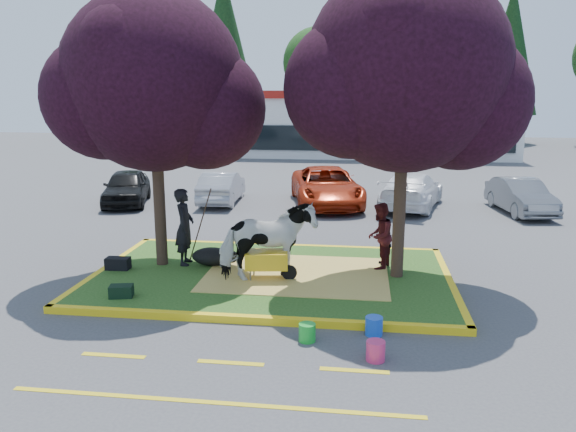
# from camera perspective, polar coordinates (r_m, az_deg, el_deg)

# --- Properties ---
(ground) EXTENTS (90.00, 90.00, 0.00)m
(ground) POSITION_cam_1_polar(r_m,az_deg,el_deg) (13.27, -1.69, -6.45)
(ground) COLOR #424244
(ground) RESTS_ON ground
(median_island) EXTENTS (8.00, 5.00, 0.15)m
(median_island) POSITION_cam_1_polar(r_m,az_deg,el_deg) (13.24, -1.69, -6.15)
(median_island) COLOR #224B17
(median_island) RESTS_ON ground
(curb_near) EXTENTS (8.30, 0.16, 0.15)m
(curb_near) POSITION_cam_1_polar(r_m,az_deg,el_deg) (10.87, -3.88, -10.45)
(curb_near) COLOR yellow
(curb_near) RESTS_ON ground
(curb_far) EXTENTS (8.30, 0.16, 0.15)m
(curb_far) POSITION_cam_1_polar(r_m,az_deg,el_deg) (15.68, -0.19, -3.16)
(curb_far) COLOR yellow
(curb_far) RESTS_ON ground
(curb_left) EXTENTS (0.16, 5.30, 0.15)m
(curb_left) POSITION_cam_1_polar(r_m,az_deg,el_deg) (14.44, -17.96, -5.18)
(curb_left) COLOR yellow
(curb_left) RESTS_ON ground
(curb_right) EXTENTS (0.16, 5.30, 0.15)m
(curb_right) POSITION_cam_1_polar(r_m,az_deg,el_deg) (13.25, 16.13, -6.64)
(curb_right) COLOR yellow
(curb_right) RESTS_ON ground
(straw_bedding) EXTENTS (4.20, 3.00, 0.01)m
(straw_bedding) POSITION_cam_1_polar(r_m,az_deg,el_deg) (13.14, 0.91, -5.93)
(straw_bedding) COLOR #E9D460
(straw_bedding) RESTS_ON median_island
(tree_purple_left) EXTENTS (5.06, 4.20, 6.51)m
(tree_purple_left) POSITION_cam_1_polar(r_m,az_deg,el_deg) (13.64, -13.43, 12.39)
(tree_purple_left) COLOR black
(tree_purple_left) RESTS_ON median_island
(tree_purple_right) EXTENTS (5.30, 4.40, 6.82)m
(tree_purple_right) POSITION_cam_1_polar(r_m,az_deg,el_deg) (12.60, 11.92, 13.39)
(tree_purple_right) COLOR black
(tree_purple_right) RESTS_ON median_island
(fire_lane_stripe_a) EXTENTS (1.10, 0.12, 0.01)m
(fire_lane_stripe_a) POSITION_cam_1_polar(r_m,az_deg,el_deg) (10.08, -17.30, -13.38)
(fire_lane_stripe_a) COLOR yellow
(fire_lane_stripe_a) RESTS_ON ground
(fire_lane_stripe_b) EXTENTS (1.10, 0.12, 0.01)m
(fire_lane_stripe_b) POSITION_cam_1_polar(r_m,az_deg,el_deg) (9.47, -5.85, -14.61)
(fire_lane_stripe_b) COLOR yellow
(fire_lane_stripe_b) RESTS_ON ground
(fire_lane_stripe_c) EXTENTS (1.10, 0.12, 0.01)m
(fire_lane_stripe_c) POSITION_cam_1_polar(r_m,az_deg,el_deg) (9.25, 6.76, -15.32)
(fire_lane_stripe_c) COLOR yellow
(fire_lane_stripe_c) RESTS_ON ground
(fire_lane_long) EXTENTS (6.00, 0.10, 0.01)m
(fire_lane_long) POSITION_cam_1_polar(r_m,az_deg,el_deg) (8.45, -7.80, -18.25)
(fire_lane_long) COLOR yellow
(fire_lane_long) RESTS_ON ground
(retail_building) EXTENTS (20.40, 8.40, 4.40)m
(retail_building) POSITION_cam_1_polar(r_m,az_deg,el_deg) (40.42, 7.53, 9.46)
(retail_building) COLOR silver
(retail_building) RESTS_ON ground
(treeline) EXTENTS (46.58, 7.80, 14.63)m
(treeline) POSITION_cam_1_polar(r_m,az_deg,el_deg) (50.12, 6.82, 16.32)
(treeline) COLOR black
(treeline) RESTS_ON ground
(cow) EXTENTS (2.31, 1.73, 1.78)m
(cow) POSITION_cam_1_polar(r_m,az_deg,el_deg) (12.54, -2.09, -2.61)
(cow) COLOR silver
(cow) RESTS_ON median_island
(calf) EXTENTS (1.07, 0.67, 0.44)m
(calf) POSITION_cam_1_polar(r_m,az_deg,el_deg) (13.88, -7.68, -4.10)
(calf) COLOR black
(calf) RESTS_ON median_island
(handler) EXTENTS (0.52, 0.73, 1.88)m
(handler) POSITION_cam_1_polar(r_m,az_deg,el_deg) (13.92, -10.46, -1.07)
(handler) COLOR black
(handler) RESTS_ON median_island
(visitor_a) EXTENTS (0.80, 0.92, 1.60)m
(visitor_a) POSITION_cam_1_polar(r_m,az_deg,el_deg) (13.56, 9.29, -2.01)
(visitor_a) COLOR #471416
(visitor_a) RESTS_ON median_island
(visitor_b) EXTENTS (0.45, 0.69, 1.10)m
(visitor_b) POSITION_cam_1_polar(r_m,az_deg,el_deg) (13.91, 9.86, -2.73)
(visitor_b) COLOR black
(visitor_b) RESTS_ON median_island
(wheelbarrow) EXTENTS (1.72, 0.70, 0.65)m
(wheelbarrow) POSITION_cam_1_polar(r_m,az_deg,el_deg) (12.71, -2.15, -4.49)
(wheelbarrow) COLOR black
(wheelbarrow) RESTS_ON median_island
(gear_bag_dark) EXTENTS (0.57, 0.32, 0.28)m
(gear_bag_dark) POSITION_cam_1_polar(r_m,az_deg,el_deg) (14.08, -16.89, -4.63)
(gear_bag_dark) COLOR black
(gear_bag_dark) RESTS_ON median_island
(gear_bag_green) EXTENTS (0.52, 0.38, 0.25)m
(gear_bag_green) POSITION_cam_1_polar(r_m,az_deg,el_deg) (12.21, -16.58, -7.33)
(gear_bag_green) COLOR black
(gear_bag_green) RESTS_ON median_island
(bucket_green) EXTENTS (0.37, 0.37, 0.32)m
(bucket_green) POSITION_cam_1_polar(r_m,az_deg,el_deg) (10.10, 1.96, -11.74)
(bucket_green) COLOR green
(bucket_green) RESTS_ON ground
(bucket_pink) EXTENTS (0.40, 0.40, 0.33)m
(bucket_pink) POSITION_cam_1_polar(r_m,az_deg,el_deg) (9.54, 8.89, -13.38)
(bucket_pink) COLOR #D72F68
(bucket_pink) RESTS_ON ground
(bucket_blue) EXTENTS (0.42, 0.42, 0.34)m
(bucket_blue) POSITION_cam_1_polar(r_m,az_deg,el_deg) (10.45, 8.72, -10.98)
(bucket_blue) COLOR blue
(bucket_blue) RESTS_ON ground
(car_black) EXTENTS (2.55, 4.20, 1.34)m
(car_black) POSITION_cam_1_polar(r_m,az_deg,el_deg) (22.87, -16.08, 2.84)
(car_black) COLOR black
(car_black) RESTS_ON ground
(car_silver) EXTENTS (1.52, 3.84, 1.24)m
(car_silver) POSITION_cam_1_polar(r_m,az_deg,el_deg) (22.37, -6.75, 2.92)
(car_silver) COLOR #9FA1A7
(car_silver) RESTS_ON ground
(car_red) EXTENTS (3.39, 5.62, 1.46)m
(car_red) POSITION_cam_1_polar(r_m,az_deg,el_deg) (21.81, 3.92, 3.02)
(car_red) COLOR #A9290E
(car_red) RESTS_ON ground
(car_white) EXTENTS (3.01, 4.99, 1.35)m
(car_white) POSITION_cam_1_polar(r_m,az_deg,el_deg) (21.77, 12.45, 2.59)
(car_white) COLOR white
(car_white) RESTS_ON ground
(car_grey) EXTENTS (1.86, 3.94, 1.25)m
(car_grey) POSITION_cam_1_polar(r_m,az_deg,el_deg) (21.97, 22.56, 1.88)
(car_grey) COLOR slate
(car_grey) RESTS_ON ground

